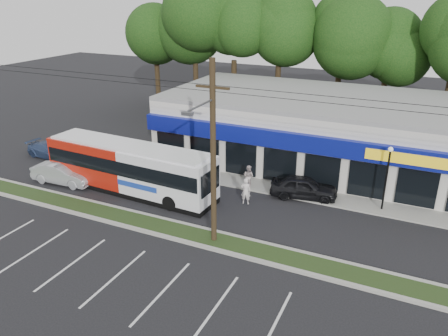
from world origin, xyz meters
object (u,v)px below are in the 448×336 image
lamp_post (387,171)px  car_dark (304,187)px  car_blue (50,150)px  car_silver (64,173)px  utility_pole (210,149)px  pedestrian_a (246,191)px  pedestrian_b (248,176)px  metrobus (130,167)px

lamp_post → car_dark: lamp_post is taller
lamp_post → car_dark: 5.37m
car_blue → car_silver: bearing=-120.6°
car_dark → car_silver: car_silver is taller
utility_pole → pedestrian_a: size_ratio=27.88×
lamp_post → pedestrian_b: lamp_post is taller
pedestrian_a → metrobus: bearing=0.8°
metrobus → pedestrian_a: bearing=13.4°
car_dark → car_silver: size_ratio=0.94×
pedestrian_a → pedestrian_b: 2.63m
metrobus → pedestrian_b: metrobus is taller
utility_pole → metrobus: bearing=155.8°
utility_pole → car_silver: utility_pole is taller
car_silver → pedestrian_b: size_ratio=2.88×
pedestrian_a → pedestrian_b: pedestrian_a is taller
utility_pole → lamp_post: size_ratio=11.76×
car_blue → pedestrian_a: bearing=-88.3°
utility_pole → car_dark: size_ratio=11.30×
metrobus → pedestrian_b: 8.21m
utility_pole → car_blue: utility_pole is taller
car_silver → car_blue: bearing=50.9°
car_blue → pedestrian_a: (17.99, -1.00, 0.28)m
lamp_post → car_blue: size_ratio=1.00×
utility_pole → pedestrian_b: utility_pole is taller
lamp_post → car_silver: lamp_post is taller
lamp_post → car_silver: 22.01m
car_blue → car_dark: bearing=-81.1°
car_silver → car_blue: (-4.88, 3.48, -0.16)m
car_dark → car_blue: size_ratio=1.04×
metrobus → pedestrian_b: size_ratio=7.74×
car_silver → lamp_post: bearing=-79.7°
utility_pole → car_dark: utility_pole is taller
metrobus → car_dark: 11.83m
metrobus → pedestrian_b: (7.10, 4.00, -0.97)m
car_blue → metrobus: bearing=-99.1°
lamp_post → pedestrian_a: lamp_post is taller
car_dark → pedestrian_a: 4.03m
metrobus → car_silver: bearing=-166.6°
metrobus → utility_pole: bearing=-21.6°
lamp_post → utility_pole: bearing=-136.1°
metrobus → car_dark: metrobus is taller
utility_pole → pedestrian_a: utility_pole is taller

